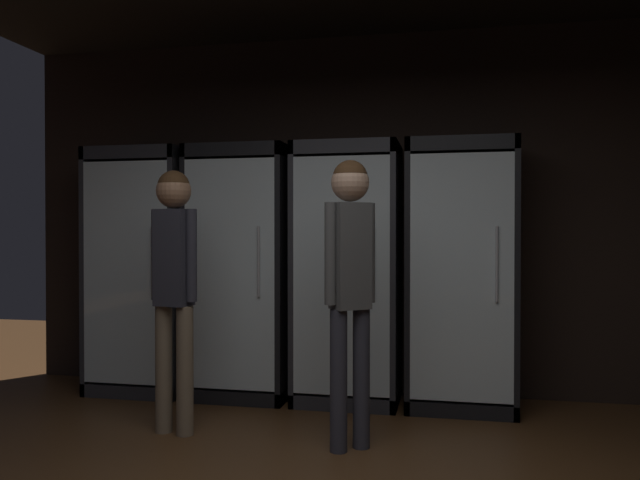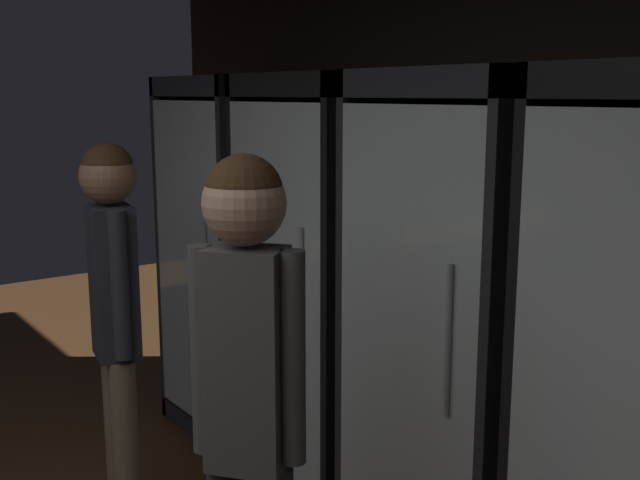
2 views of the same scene
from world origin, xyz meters
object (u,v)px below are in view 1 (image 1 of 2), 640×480
Objects in this scene: cooler_far_left at (147,273)px; cooler_left at (244,273)px; cooler_center at (349,276)px; shopper_near at (174,270)px; cooler_right at (460,276)px; shopper_far at (350,265)px.

cooler_far_left is 1.00× the size of cooler_left.
cooler_center is (0.82, 0.00, -0.02)m from cooler_left.
cooler_left is 1.02m from shopper_near.
cooler_right is at bearing -0.01° from cooler_center.
cooler_left and cooler_right have the same top height.
cooler_right is 1.16× the size of shopper_near.
cooler_far_left is 2.11m from shopper_far.
cooler_far_left and cooler_center have the same top height.
shopper_far is (1.00, -1.07, 0.12)m from cooler_left.
cooler_right is 1.14× the size of shopper_far.
shopper_near is 1.12m from shopper_far.
cooler_far_left reaches higher than shopper_far.
shopper_far is at bearing -3.43° from shopper_near.
cooler_left reaches higher than shopper_far.
cooler_far_left is 2.45m from cooler_right.
cooler_center reaches higher than shopper_far.
shopper_far is at bearing -120.62° from cooler_right.
shopper_far is at bearing -47.17° from cooler_left.
cooler_center reaches higher than shopper_near.
shopper_near is at bearing -96.92° from cooler_left.
shopper_near is at bearing -55.47° from cooler_far_left.
cooler_left is 1.63m from cooler_right.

